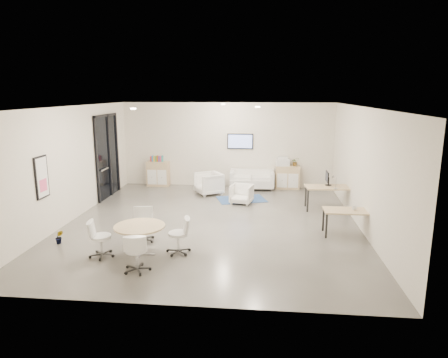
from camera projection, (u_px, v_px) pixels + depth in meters
name	position (u px, v px, depth m)	size (l,w,h in m)	color
room_shell	(212.00, 166.00, 10.85)	(9.60, 10.60, 4.80)	#504D49
glass_door	(107.00, 154.00, 13.70)	(0.09, 1.90, 2.85)	black
artwork	(42.00, 177.00, 9.69)	(0.05, 0.54, 1.04)	black
wall_tv	(240.00, 141.00, 15.11)	(0.98, 0.06, 0.58)	black
ceiling_spots	(208.00, 106.00, 11.35)	(3.14, 4.14, 0.03)	#FFEAC6
sideboard_left	(158.00, 174.00, 15.49)	(0.85, 0.44, 0.95)	tan
sideboard_right	(287.00, 177.00, 15.02)	(0.88, 0.43, 0.88)	tan
books	(157.00, 159.00, 15.37)	(0.49, 0.14, 0.22)	red
printer	(283.00, 161.00, 14.91)	(0.52, 0.45, 0.34)	white
loveseat	(252.00, 180.00, 15.00)	(1.66, 0.88, 0.61)	white
blue_rug	(241.00, 199.00, 13.59)	(1.58, 1.05, 0.01)	#294D7F
armchair_left	(209.00, 182.00, 14.20)	(0.84, 0.78, 0.86)	white
armchair_right	(242.00, 193.00, 13.03)	(0.67, 0.63, 0.69)	white
desk_rear	(329.00, 189.00, 12.26)	(1.47, 0.82, 0.74)	tan
desk_front	(349.00, 213.00, 10.07)	(1.27, 0.64, 0.66)	tan
monitor	(327.00, 178.00, 12.35)	(0.20, 0.50, 0.44)	black
round_table	(140.00, 229.00, 8.84)	(1.13, 1.13, 0.69)	tan
meeting_chairs	(140.00, 237.00, 8.88)	(2.34, 2.34, 0.82)	white
plant_cabinet	(295.00, 163.00, 14.88)	(0.27, 0.31, 0.24)	#3F7F3F
plant_floor	(60.00, 241.00, 9.60)	(0.19, 0.34, 0.15)	#3F7F3F
cup	(354.00, 208.00, 10.05)	(0.11, 0.09, 0.11)	white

